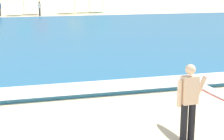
{
  "coord_description": "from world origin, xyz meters",
  "views": [
    {
      "loc": [
        -1.21,
        -5.4,
        3.32
      ],
      "look_at": [
        1.27,
        3.66,
        1.1
      ],
      "focal_mm": 57.74,
      "sensor_mm": 36.0,
      "label": 1
    }
  ],
  "objects": [
    {
      "name": "surfer_with_board",
      "position": [
        2.49,
        1.17,
        1.02
      ],
      "size": [
        0.98,
        2.37,
        1.73
      ],
      "color": "black",
      "rests_on": "ground"
    },
    {
      "name": "surf_foam",
      "position": [
        0.0,
        5.44,
        0.15
      ],
      "size": [
        120.0,
        1.38,
        0.01
      ],
      "primitive_type": "cube",
      "color": "white",
      "rests_on": "sea"
    },
    {
      "name": "sea",
      "position": [
        0.0,
        18.84,
        0.07
      ],
      "size": [
        120.0,
        28.0,
        0.14
      ],
      "primitive_type": "cube",
      "color": "teal",
      "rests_on": "ground"
    },
    {
      "name": "beachgoer_near_row_right",
      "position": [
        1.66,
        35.17,
        0.84
      ],
      "size": [
        0.32,
        0.2,
        1.58
      ],
      "color": "#383842",
      "rests_on": "ground"
    },
    {
      "name": "beachgoer_near_row_left",
      "position": [
        -2.53,
        35.81,
        0.84
      ],
      "size": [
        0.32,
        0.2,
        1.58
      ],
      "color": "#383842",
      "rests_on": "ground"
    }
  ]
}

